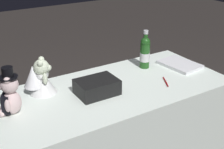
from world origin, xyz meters
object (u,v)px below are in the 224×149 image
object	(u,v)px
teddy_bear_groom	(10,95)
signing_pen	(166,82)
teddy_bear_bride	(40,78)
guestbook	(180,64)
gift_case_black	(97,87)
champagne_bottle	(145,52)

from	to	relation	value
teddy_bear_groom	signing_pen	bearing A→B (deg)	171.11
teddy_bear_bride	guestbook	bearing A→B (deg)	172.45
teddy_bear_bride	guestbook	world-z (taller)	teddy_bear_bride
gift_case_black	teddy_bear_bride	bearing A→B (deg)	-34.55
gift_case_black	champagne_bottle	bearing A→B (deg)	-160.20
teddy_bear_bride	signing_pen	distance (m)	0.85
gift_case_black	guestbook	size ratio (longest dim) A/B	0.87
signing_pen	guestbook	size ratio (longest dim) A/B	0.47
teddy_bear_bride	champagne_bottle	world-z (taller)	champagne_bottle
teddy_bear_bride	guestbook	xyz separation A→B (m)	(-1.07, 0.14, -0.09)
champagne_bottle	gift_case_black	bearing A→B (deg)	19.80
teddy_bear_groom	teddy_bear_bride	world-z (taller)	teddy_bear_groom
champagne_bottle	gift_case_black	size ratio (longest dim) A/B	1.13
teddy_bear_bride	gift_case_black	xyz separation A→B (m)	(-0.30, 0.21, -0.05)
teddy_bear_groom	signing_pen	distance (m)	1.03
teddy_bear_groom	teddy_bear_bride	distance (m)	0.28
champagne_bottle	signing_pen	distance (m)	0.32
teddy_bear_groom	gift_case_black	world-z (taller)	teddy_bear_groom
teddy_bear_bride	gift_case_black	distance (m)	0.37
teddy_bear_groom	champagne_bottle	distance (m)	1.06
champagne_bottle	guestbook	xyz separation A→B (m)	(-0.25, 0.12, -0.11)
guestbook	gift_case_black	bearing A→B (deg)	-2.19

